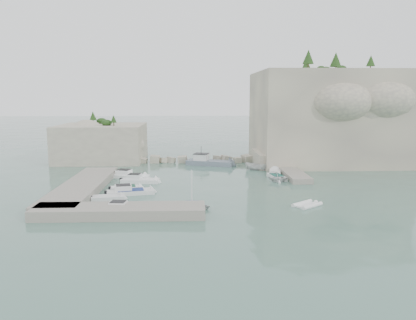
{
  "coord_description": "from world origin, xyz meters",
  "views": [
    {
      "loc": [
        -2.15,
        -54.06,
        12.61
      ],
      "look_at": [
        0.0,
        6.0,
        3.0
      ],
      "focal_mm": 35.0,
      "sensor_mm": 36.0,
      "label": 1
    }
  ],
  "objects_px": {
    "motorboat_d": "(131,194)",
    "tender_east_c": "(275,174)",
    "tender_east_a": "(278,182)",
    "tender_east_d": "(257,170)",
    "rowboat": "(192,210)",
    "motorboat_c": "(126,190)",
    "work_boat": "(210,165)",
    "motorboat_e": "(108,200)",
    "tender_east_b": "(277,179)",
    "motorboat_b": "(140,183)",
    "inflatable_dinghy": "(307,206)",
    "motorboat_f": "(125,213)",
    "motorboat_a": "(129,178)"
  },
  "relations": [
    {
      "from": "tender_east_a",
      "to": "tender_east_d",
      "type": "distance_m",
      "value": 9.59
    },
    {
      "from": "motorboat_c",
      "to": "rowboat",
      "type": "distance_m",
      "value": 13.08
    },
    {
      "from": "motorboat_c",
      "to": "motorboat_e",
      "type": "height_order",
      "value": "same"
    },
    {
      "from": "rowboat",
      "to": "tender_east_c",
      "type": "bearing_deg",
      "value": -33.84
    },
    {
      "from": "motorboat_b",
      "to": "motorboat_e",
      "type": "bearing_deg",
      "value": -98.47
    },
    {
      "from": "motorboat_a",
      "to": "rowboat",
      "type": "distance_m",
      "value": 20.26
    },
    {
      "from": "tender_east_a",
      "to": "tender_east_d",
      "type": "bearing_deg",
      "value": 16.0
    },
    {
      "from": "motorboat_d",
      "to": "tender_east_c",
      "type": "relative_size",
      "value": 1.2
    },
    {
      "from": "motorboat_c",
      "to": "work_boat",
      "type": "xyz_separation_m",
      "value": [
        12.07,
        19.53,
        0.0
      ]
    },
    {
      "from": "inflatable_dinghy",
      "to": "motorboat_c",
      "type": "bearing_deg",
      "value": 120.57
    },
    {
      "from": "tender_east_d",
      "to": "work_boat",
      "type": "bearing_deg",
      "value": 76.87
    },
    {
      "from": "motorboat_f",
      "to": "tender_east_a",
      "type": "distance_m",
      "value": 25.11
    },
    {
      "from": "tender_east_b",
      "to": "motorboat_b",
      "type": "bearing_deg",
      "value": 86.31
    },
    {
      "from": "motorboat_d",
      "to": "motorboat_f",
      "type": "relative_size",
      "value": 1.16
    },
    {
      "from": "motorboat_f",
      "to": "tender_east_c",
      "type": "distance_m",
      "value": 29.45
    },
    {
      "from": "motorboat_f",
      "to": "motorboat_b",
      "type": "bearing_deg",
      "value": 97.98
    },
    {
      "from": "motorboat_c",
      "to": "motorboat_f",
      "type": "distance_m",
      "value": 10.86
    },
    {
      "from": "tender_east_a",
      "to": "tender_east_b",
      "type": "distance_m",
      "value": 2.22
    },
    {
      "from": "motorboat_d",
      "to": "tender_east_b",
      "type": "height_order",
      "value": "motorboat_d"
    },
    {
      "from": "motorboat_b",
      "to": "motorboat_e",
      "type": "relative_size",
      "value": 1.4
    },
    {
      "from": "tender_east_a",
      "to": "tender_east_d",
      "type": "height_order",
      "value": "tender_east_d"
    },
    {
      "from": "rowboat",
      "to": "tender_east_d",
      "type": "relative_size",
      "value": 1.03
    },
    {
      "from": "motorboat_a",
      "to": "rowboat",
      "type": "bearing_deg",
      "value": -41.74
    },
    {
      "from": "tender_east_b",
      "to": "tender_east_d",
      "type": "height_order",
      "value": "tender_east_d"
    },
    {
      "from": "tender_east_c",
      "to": "work_boat",
      "type": "bearing_deg",
      "value": 59.86
    },
    {
      "from": "tender_east_b",
      "to": "motorboat_e",
      "type": "bearing_deg",
      "value": 107.98
    },
    {
      "from": "motorboat_c",
      "to": "work_boat",
      "type": "relative_size",
      "value": 0.49
    },
    {
      "from": "motorboat_c",
      "to": "rowboat",
      "type": "bearing_deg",
      "value": -62.31
    },
    {
      "from": "motorboat_e",
      "to": "inflatable_dinghy",
      "type": "bearing_deg",
      "value": -18.58
    },
    {
      "from": "tender_east_d",
      "to": "motorboat_d",
      "type": "bearing_deg",
      "value": 152.89
    },
    {
      "from": "motorboat_b",
      "to": "tender_east_c",
      "type": "bearing_deg",
      "value": 21.08
    },
    {
      "from": "motorboat_d",
      "to": "motorboat_e",
      "type": "relative_size",
      "value": 1.54
    },
    {
      "from": "motorboat_c",
      "to": "motorboat_d",
      "type": "distance_m",
      "value": 2.42
    },
    {
      "from": "tender_east_b",
      "to": "tender_east_c",
      "type": "xyz_separation_m",
      "value": [
        0.43,
        3.49,
        0.0
      ]
    },
    {
      "from": "motorboat_a",
      "to": "tender_east_d",
      "type": "xyz_separation_m",
      "value": [
        20.65,
        5.97,
        0.0
      ]
    },
    {
      "from": "motorboat_a",
      "to": "motorboat_f",
      "type": "bearing_deg",
      "value": -62.78
    },
    {
      "from": "motorboat_e",
      "to": "motorboat_f",
      "type": "bearing_deg",
      "value": -71.57
    },
    {
      "from": "tender_east_b",
      "to": "rowboat",
      "type": "bearing_deg",
      "value": 132.59
    },
    {
      "from": "tender_east_b",
      "to": "tender_east_d",
      "type": "distance_m",
      "value": 7.49
    },
    {
      "from": "motorboat_c",
      "to": "inflatable_dinghy",
      "type": "bearing_deg",
      "value": -36.22
    },
    {
      "from": "tender_east_a",
      "to": "tender_east_b",
      "type": "relative_size",
      "value": 0.59
    },
    {
      "from": "motorboat_c",
      "to": "rowboat",
      "type": "height_order",
      "value": "rowboat"
    },
    {
      "from": "motorboat_a",
      "to": "tender_east_d",
      "type": "distance_m",
      "value": 21.5
    },
    {
      "from": "motorboat_e",
      "to": "inflatable_dinghy",
      "type": "relative_size",
      "value": 1.15
    },
    {
      "from": "motorboat_a",
      "to": "tender_east_b",
      "type": "xyz_separation_m",
      "value": [
        22.61,
        -1.26,
        0.0
      ]
    },
    {
      "from": "motorboat_a",
      "to": "inflatable_dinghy",
      "type": "xyz_separation_m",
      "value": [
        22.96,
        -16.83,
        0.0
      ]
    },
    {
      "from": "motorboat_d",
      "to": "rowboat",
      "type": "xyz_separation_m",
      "value": [
        7.93,
        -7.41,
        0.0
      ]
    },
    {
      "from": "inflatable_dinghy",
      "to": "motorboat_b",
      "type": "bearing_deg",
      "value": 109.15
    },
    {
      "from": "motorboat_d",
      "to": "tender_east_d",
      "type": "bearing_deg",
      "value": 27.92
    },
    {
      "from": "motorboat_c",
      "to": "work_boat",
      "type": "height_order",
      "value": "work_boat"
    }
  ]
}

